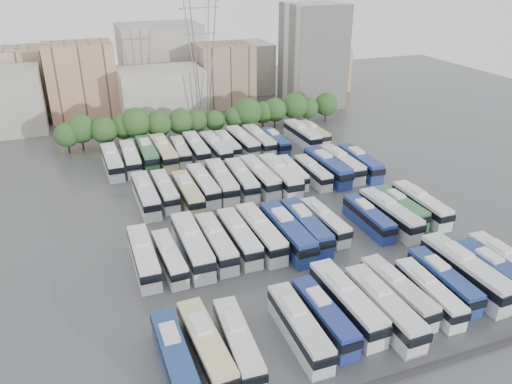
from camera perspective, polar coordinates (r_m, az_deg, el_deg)
name	(u,v)px	position (r m, az deg, el deg)	size (l,w,h in m)	color
ground	(279,221)	(76.61, 2.61, -3.33)	(220.00, 220.00, 0.00)	#424447
parapet	(411,372)	(53.64, 17.31, -19.06)	(56.00, 0.50, 0.50)	#2D2D30
tree_line	(203,118)	(111.84, -6.02, 8.42)	(64.72, 7.76, 8.12)	black
city_buildings	(147,77)	(137.90, -12.34, 12.76)	(102.00, 35.00, 20.00)	#9E998E
apartment_tower	(313,56)	(136.25, 6.53, 15.23)	(14.00, 14.00, 26.00)	silver
electricity_pylon	(201,45)	(116.65, -6.26, 16.35)	(9.00, 6.91, 33.83)	slate
bus_r0_s0	(174,355)	(51.55, -9.36, -17.91)	(2.69, 11.45, 3.58)	navy
bus_r0_s1	(206,346)	(51.86, -5.73, -17.14)	(3.27, 12.28, 3.82)	beige
bus_r0_s2	(238,343)	(52.20, -2.08, -16.81)	(3.07, 11.60, 3.60)	silver
bus_r0_s4	(299,327)	(54.02, 4.95, -15.09)	(2.72, 11.96, 3.74)	silver
bus_r0_s5	(324,316)	(55.79, 7.77, -13.84)	(2.77, 11.42, 3.56)	navy
bus_r0_s6	(347,301)	(57.75, 10.31, -12.20)	(3.16, 12.91, 4.03)	silver
bus_r0_s7	(383,307)	(57.86, 14.34, -12.61)	(2.92, 12.68, 3.97)	silver
bus_r0_s8	(397,291)	(60.82, 15.86, -10.87)	(3.10, 11.87, 3.69)	silver
bus_r0_s9	(429,293)	(61.92, 19.14, -10.80)	(2.76, 11.03, 3.44)	silver
bus_r0_s10	(443,280)	(64.48, 20.60, -9.42)	(2.62, 11.34, 3.55)	navy
bus_r0_s11	(465,271)	(66.48, 22.82, -8.33)	(3.35, 13.71, 4.28)	silver
bus_r0_s12	(496,274)	(67.94, 25.78, -8.41)	(3.05, 12.30, 3.83)	navy
bus_r0_s13	(506,264)	(70.71, 26.71, -7.31)	(2.58, 11.73, 3.68)	silver
bus_r1_s0	(144,256)	(66.16, -12.72, -7.18)	(2.71, 12.17, 3.82)	silver
bus_r1_s1	(169,257)	(65.69, -9.86, -7.37)	(2.83, 10.89, 3.39)	white
bus_r1_s2	(192,245)	(67.07, -7.32, -6.03)	(2.93, 13.41, 4.21)	silver
bus_r1_s3	(216,242)	(67.75, -4.60, -5.72)	(2.76, 12.23, 3.83)	silver
bus_r1_s4	(239,237)	(68.75, -1.98, -5.13)	(2.79, 12.31, 3.85)	silver
bus_r1_s5	(261,233)	(69.50, 0.53, -4.66)	(3.13, 13.00, 4.06)	silver
bus_r1_s6	(287,232)	(69.61, 3.54, -4.56)	(3.20, 13.65, 4.27)	navy
bus_r1_s7	(306,226)	(71.50, 5.69, -3.91)	(2.86, 12.67, 3.97)	navy
bus_r1_s8	(324,221)	(73.64, 7.83, -3.31)	(2.96, 11.21, 3.49)	silver
bus_r1_s10	(368,217)	(75.75, 12.72, -2.85)	(2.48, 11.30, 3.54)	navy
bus_r1_s11	(390,214)	(77.12, 15.03, -2.40)	(3.29, 12.82, 3.99)	silver
bus_r1_s12	(400,207)	(80.13, 16.18, -1.64)	(2.75, 11.26, 3.51)	#30703D
bus_r1_s13	(421,204)	(81.50, 18.33, -1.35)	(2.76, 12.24, 3.83)	silver
bus_r2_s1	(146,194)	(82.31, -12.50, -0.27)	(2.89, 12.75, 3.99)	silver
bus_r2_s2	(165,190)	(83.44, -10.37, 0.18)	(2.72, 11.80, 3.69)	silver
bus_r2_s3	(188,193)	(81.86, -7.81, -0.07)	(2.77, 12.38, 3.88)	tan
bus_r2_s4	(203,185)	(84.46, -6.06, 0.86)	(2.88, 12.38, 3.87)	silver
bus_r2_s5	(222,181)	(85.26, -3.95, 1.28)	(3.43, 13.27, 4.13)	silver
bus_r2_s6	(242,179)	(85.96, -1.65, 1.49)	(3.33, 12.81, 3.98)	silver
bus_r2_s7	(259,176)	(86.97, 0.39, 1.84)	(3.14, 13.15, 4.11)	silver
bus_r2_s8	(280,176)	(86.95, 2.74, 1.87)	(3.02, 13.64, 4.27)	silver
bus_r2_s9	(292,172)	(89.64, 4.09, 2.28)	(2.88, 10.99, 3.42)	white
bus_r2_s10	(313,172)	(89.91, 6.50, 2.28)	(2.47, 11.17, 3.50)	silver
bus_r2_s11	(327,167)	(91.66, 8.14, 2.88)	(3.31, 13.47, 4.20)	navy
bus_r2_s12	(342,164)	(93.76, 9.80, 3.22)	(2.80, 12.71, 3.99)	silver
bus_r2_s13	(360,162)	(94.90, 11.81, 3.33)	(3.12, 12.82, 4.00)	navy
bus_r3_s0	(112,161)	(97.28, -16.12, 3.40)	(3.07, 12.82, 4.00)	silver
bus_r3_s1	(131,158)	(98.09, -14.15, 3.81)	(2.97, 12.68, 3.97)	silver
bus_r3_s2	(147,153)	(99.62, -12.33, 4.38)	(2.95, 13.05, 4.09)	#307040
bus_r3_s3	(164,152)	(99.22, -10.51, 4.51)	(3.24, 13.63, 4.26)	#C9BF8A
bus_r3_s4	(181,151)	(100.22, -8.59, 4.65)	(3.03, 11.35, 3.53)	silver
bus_r3_s5	(196,148)	(100.69, -6.85, 5.00)	(2.97, 12.78, 4.00)	silver
bus_r3_s6	(216,148)	(100.21, -4.63, 5.01)	(3.38, 13.03, 4.05)	silver
bus_r3_s7	(227,145)	(102.59, -3.29, 5.41)	(2.56, 11.37, 3.56)	silver
bus_r3_s8	(242,141)	(103.67, -1.56, 5.79)	(3.41, 12.97, 4.03)	silver
bus_r3_s9	(259,140)	(104.42, 0.34, 5.95)	(3.02, 12.88, 4.03)	silver
bus_r3_s10	(275,141)	(104.54, 2.23, 5.82)	(2.67, 11.38, 3.56)	navy
bus_r3_s12	(302,135)	(108.15, 5.27, 6.55)	(3.17, 13.08, 4.08)	silver
bus_r3_s13	(313,133)	(110.15, 6.58, 6.70)	(2.83, 11.39, 3.55)	#C3B986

